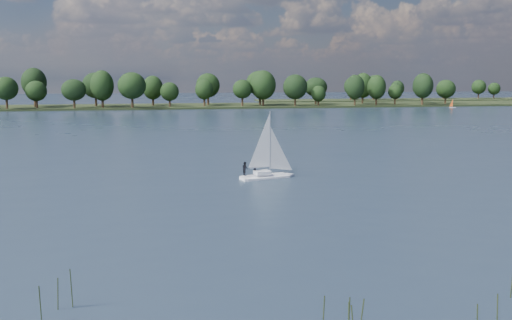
{
  "coord_description": "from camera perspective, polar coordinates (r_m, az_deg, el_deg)",
  "views": [
    {
      "loc": [
        -12.32,
        -34.74,
        12.15
      ],
      "look_at": [
        1.16,
        31.19,
        2.5
      ],
      "focal_mm": 40.0,
      "sensor_mm": 36.0,
      "label": 1
    }
  ],
  "objects": [
    {
      "name": "reeds",
      "position": [
        30.42,
        14.3,
        -13.85
      ],
      "size": [
        56.89,
        12.84,
        2.22
      ],
      "color": "#283316",
      "rests_on": "ground"
    },
    {
      "name": "ground",
      "position": [
        135.85,
        -6.31,
        2.98
      ],
      "size": [
        700.0,
        700.0,
        0.0
      ],
      "primitive_type": "plane",
      "color": "#233342",
      "rests_on": "ground"
    },
    {
      "name": "far_shore",
      "position": [
        247.35,
        -8.72,
        5.25
      ],
      "size": [
        660.0,
        40.0,
        1.5
      ],
      "primitive_type": "cube",
      "color": "black",
      "rests_on": "ground"
    },
    {
      "name": "sailboat",
      "position": [
        69.42,
        0.9,
        0.09
      ],
      "size": [
        6.78,
        3.54,
        8.59
      ],
      "rotation": [
        0.0,
        0.0,
        0.28
      ],
      "color": "white",
      "rests_on": "ground"
    },
    {
      "name": "treeline",
      "position": [
        243.27,
        -13.59,
        6.97
      ],
      "size": [
        561.99,
        73.84,
        18.42
      ],
      "color": "black",
      "rests_on": "ground"
    },
    {
      "name": "dinghy_orange",
      "position": [
        254.28,
        19.08,
        5.19
      ],
      "size": [
        2.69,
        1.73,
        4.0
      ],
      "rotation": [
        0.0,
        0.0,
        -0.32
      ],
      "color": "silver",
      "rests_on": "ground"
    },
    {
      "name": "far_shore_back",
      "position": [
        341.63,
        18.84,
        5.69
      ],
      "size": [
        220.0,
        30.0,
        1.4
      ],
      "primitive_type": "cube",
      "color": "black",
      "rests_on": "ground"
    }
  ]
}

